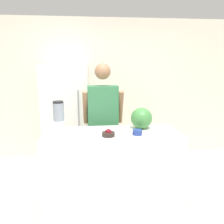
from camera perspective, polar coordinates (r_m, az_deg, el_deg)
ground_plane at (r=2.84m, az=0.74°, el=-25.88°), size 14.00×14.00×0.00m
wall_back at (r=4.22m, az=-2.08°, el=5.96°), size 8.00×0.06×2.60m
counter_island at (r=2.86m, az=0.06°, el=-14.45°), size 1.66×0.63×0.94m
refrigerator at (r=3.94m, az=-11.77°, el=-0.89°), size 0.77×0.68×1.77m
person at (r=3.27m, az=-2.34°, el=-2.64°), size 0.58×0.28×1.78m
cutting_board at (r=2.84m, az=8.10°, el=-4.36°), size 0.37×0.29×0.01m
watermelon at (r=2.79m, az=7.72°, el=-1.62°), size 0.27×0.27×0.27m
bowl_cherries at (r=2.54m, az=-0.95°, el=-5.65°), size 0.15×0.15×0.09m
bowl_cream at (r=2.60m, az=3.19°, el=-4.84°), size 0.11×0.11×0.11m
bowl_small_blue at (r=2.60m, az=6.63°, el=-5.29°), size 0.11×0.11×0.06m
blender at (r=2.83m, az=-13.73°, el=-1.11°), size 0.15×0.15×0.37m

